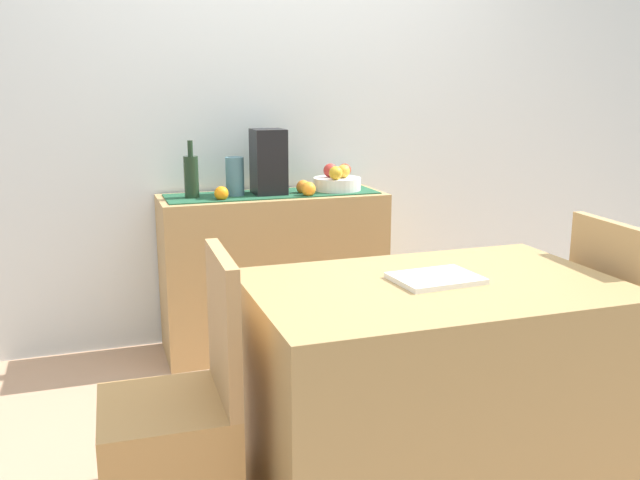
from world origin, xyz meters
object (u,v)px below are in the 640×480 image
Objects in this scene: fruit_bowl at (337,184)px; coffee_maker at (268,162)px; chair_near_window at (175,457)px; chair_by_corner at (632,379)px; open_book at (436,278)px; sideboard_console at (274,272)px; ceramic_vase at (235,177)px; dining_table at (431,386)px; wine_bottle at (191,176)px.

coffee_maker is at bearing 180.00° from fruit_bowl.
chair_near_window is 1.00× the size of chair_by_corner.
open_book is 0.31× the size of chair_by_corner.
sideboard_console is 1.79m from chair_by_corner.
ceramic_vase reaches higher than dining_table.
dining_table is (0.18, -1.44, -0.04)m from sideboard_console.
dining_table is 4.37× the size of open_book.
coffee_maker is 0.19m from ceramic_vase.
dining_table is at bearing -75.59° from ceramic_vase.
coffee_maker reaches higher than sideboard_console.
chair_by_corner reaches higher than dining_table.
dining_table is at bearing -83.03° from sideboard_console.
open_book is (0.19, -1.42, 0.34)m from sideboard_console.
chair_by_corner is at bearing -49.12° from ceramic_vase.
dining_table is 1.36× the size of chair_near_window.
chair_by_corner reaches higher than fruit_bowl.
sideboard_console is 1.61m from chair_near_window.
sideboard_console is at bearing 96.97° from dining_table.
wine_bottle reaches higher than open_book.
sideboard_console is 4.01× the size of wine_bottle.
chair_near_window is (-0.68, -1.44, -0.73)m from coffee_maker.
dining_table is (-0.18, -1.44, -0.50)m from fruit_bowl.
open_book is at bearing -67.18° from wine_bottle.
sideboard_console is at bearing 64.09° from chair_near_window.
fruit_bowl reaches higher than sideboard_console.
fruit_bowl is 1.88m from chair_near_window.
dining_table is at bearing 0.03° from chair_near_window.
fruit_bowl is 1.44m from open_book.
fruit_bowl is at bearing 0.00° from sideboard_console.
chair_by_corner is at bearing 0.05° from chair_near_window.
wine_bottle is 1.62m from chair_near_window.
wine_bottle is 0.32× the size of chair_near_window.
coffee_maker is 1.20× the size of open_book.
ceramic_vase is 1.59m from dining_table.
chair_by_corner reaches higher than sideboard_console.
ceramic_vase reaches higher than fruit_bowl.
open_book is (0.38, -1.42, -0.18)m from ceramic_vase.
open_book reaches higher than dining_table.
sideboard_console is at bearing 0.00° from wine_bottle.
ceramic_vase is at bearing 130.88° from chair_by_corner.
ceramic_vase is (0.22, 0.00, -0.01)m from wine_bottle.
sideboard_console is 0.94× the size of dining_table.
wine_bottle is 1.03× the size of open_book.
coffee_maker is 1.94m from chair_by_corner.
ceramic_vase reaches higher than open_book.
coffee_maker is (-0.37, 0.00, 0.13)m from fruit_bowl.
wine_bottle is 0.86× the size of coffee_maker.
sideboard_console is at bearing 180.00° from fruit_bowl.
ceramic_vase is at bearing 180.00° from sideboard_console.
coffee_maker is 1.58m from dining_table.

